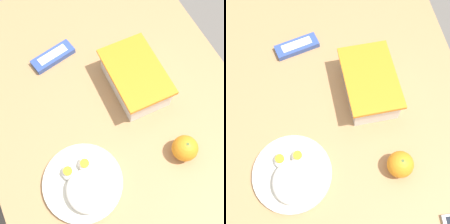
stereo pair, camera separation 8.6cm
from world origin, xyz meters
TOP-DOWN VIEW (x-y plane):
  - ground_plane at (0.00, 0.00)m, footprint 10.00×10.00m
  - table at (0.00, 0.00)m, footprint 1.24×0.75m
  - food_container at (-0.13, 0.09)m, footprint 0.22×0.14m
  - orange_fruit at (0.11, 0.11)m, footprint 0.07×0.07m
  - rice_plate at (0.08, -0.16)m, footprint 0.21×0.21m
  - candy_bar at (-0.32, -0.10)m, footprint 0.08×0.14m

SIDE VIEW (x-z plane):
  - ground_plane at x=0.00m, z-range 0.00..0.00m
  - table at x=0.00m, z-range 0.25..1.02m
  - candy_bar at x=-0.32m, z-range 0.77..0.79m
  - rice_plate at x=0.08m, z-range 0.76..0.82m
  - orange_fruit at x=0.11m, z-range 0.77..0.84m
  - food_container at x=-0.13m, z-range 0.76..0.85m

